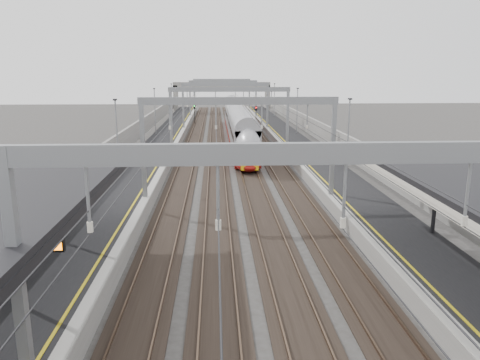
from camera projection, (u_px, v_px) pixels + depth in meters
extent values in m
cube|color=black|center=(160.00, 149.00, 53.74)|extent=(4.00, 120.00, 1.00)
cube|color=black|center=(297.00, 148.00, 54.56)|extent=(4.00, 120.00, 1.00)
cube|color=black|center=(190.00, 153.00, 54.03)|extent=(2.40, 140.00, 0.08)
cube|color=brown|center=(184.00, 152.00, 53.97)|extent=(0.07, 140.00, 0.14)
cube|color=brown|center=(196.00, 152.00, 54.04)|extent=(0.07, 140.00, 0.14)
cube|color=black|center=(216.00, 153.00, 54.18)|extent=(2.40, 140.00, 0.08)
cube|color=brown|center=(210.00, 152.00, 54.12)|extent=(0.07, 140.00, 0.14)
cube|color=brown|center=(222.00, 152.00, 54.20)|extent=(0.07, 140.00, 0.14)
cube|color=black|center=(242.00, 152.00, 54.33)|extent=(2.40, 140.00, 0.08)
cube|color=brown|center=(236.00, 152.00, 54.28)|extent=(0.07, 140.00, 0.14)
cube|color=brown|center=(248.00, 152.00, 54.35)|extent=(0.07, 140.00, 0.14)
cube|color=black|center=(268.00, 152.00, 54.49)|extent=(2.40, 140.00, 0.08)
cube|color=brown|center=(261.00, 151.00, 54.43)|extent=(0.07, 140.00, 0.14)
cube|color=brown|center=(274.00, 151.00, 54.50)|extent=(0.07, 140.00, 0.14)
cube|color=gray|center=(18.00, 282.00, 11.14)|extent=(0.28, 0.28, 6.60)
cube|color=gray|center=(283.00, 154.00, 10.78)|extent=(13.00, 0.25, 0.50)
cube|color=gray|center=(143.00, 148.00, 30.60)|extent=(0.28, 0.28, 6.60)
cube|color=gray|center=(333.00, 147.00, 31.24)|extent=(0.28, 0.28, 6.60)
cube|color=gray|center=(239.00, 101.00, 30.23)|extent=(13.00, 0.25, 0.50)
cube|color=gray|center=(171.00, 118.00, 50.05)|extent=(0.28, 0.28, 6.60)
cube|color=gray|center=(288.00, 118.00, 50.70)|extent=(0.28, 0.28, 6.60)
cube|color=gray|center=(229.00, 89.00, 49.69)|extent=(13.00, 0.25, 0.50)
cube|color=gray|center=(183.00, 105.00, 69.51)|extent=(0.28, 0.28, 6.60)
cube|color=gray|center=(267.00, 105.00, 70.15)|extent=(0.28, 0.28, 6.60)
cube|color=gray|center=(225.00, 84.00, 69.14)|extent=(13.00, 0.25, 0.50)
cube|color=gray|center=(190.00, 98.00, 88.96)|extent=(0.28, 0.28, 6.60)
cube|color=gray|center=(256.00, 98.00, 89.61)|extent=(0.28, 0.28, 6.60)
cube|color=gray|center=(223.00, 82.00, 88.59)|extent=(13.00, 0.25, 0.50)
cube|color=gray|center=(194.00, 94.00, 106.47)|extent=(0.28, 0.28, 6.60)
cube|color=gray|center=(249.00, 94.00, 107.12)|extent=(0.28, 0.28, 6.60)
cube|color=gray|center=(222.00, 80.00, 106.10)|extent=(13.00, 0.25, 0.50)
cylinder|color=#262628|center=(191.00, 102.00, 57.66)|extent=(0.03, 140.00, 0.03)
cylinder|color=#262628|center=(215.00, 102.00, 57.81)|extent=(0.03, 140.00, 0.03)
cylinder|color=#262628|center=(240.00, 102.00, 57.96)|extent=(0.03, 140.00, 0.03)
cylinder|color=#262628|center=(264.00, 102.00, 58.12)|extent=(0.03, 140.00, 0.03)
cylinder|color=black|center=(50.00, 201.00, 22.94)|extent=(0.20, 0.20, 4.00)
cube|color=black|center=(35.00, 243.00, 13.02)|extent=(1.60, 0.15, 0.55)
cube|color=#FF6C05|center=(34.00, 244.00, 12.94)|extent=(1.50, 0.02, 0.42)
cylinder|color=black|center=(436.00, 196.00, 23.93)|extent=(0.20, 0.20, 4.00)
cube|color=gray|center=(222.00, 85.00, 106.36)|extent=(22.00, 2.20, 1.40)
cube|color=gray|center=(176.00, 99.00, 106.53)|extent=(1.00, 2.20, 6.20)
cube|color=gray|center=(267.00, 99.00, 107.60)|extent=(1.00, 2.20, 6.20)
cube|color=gray|center=(131.00, 140.00, 53.33)|extent=(0.30, 120.00, 3.20)
cube|color=gray|center=(325.00, 138.00, 54.48)|extent=(0.30, 120.00, 3.20)
cube|color=maroon|center=(242.00, 147.00, 54.75)|extent=(2.54, 21.66, 0.75)
cube|color=#98989D|center=(242.00, 132.00, 54.34)|extent=(2.54, 21.66, 2.83)
cube|color=black|center=(246.00, 162.00, 47.44)|extent=(1.88, 2.26, 0.47)
cube|color=maroon|center=(234.00, 126.00, 76.19)|extent=(2.54, 21.66, 0.75)
cube|color=#98989D|center=(234.00, 115.00, 75.78)|extent=(2.54, 21.66, 2.83)
cube|color=black|center=(236.00, 134.00, 68.88)|extent=(1.88, 2.26, 0.47)
ellipsoid|color=#98989D|center=(248.00, 150.00, 43.69)|extent=(2.54, 4.90, 3.96)
cube|color=yellow|center=(250.00, 163.00, 41.91)|extent=(1.60, 0.12, 1.41)
cube|color=black|center=(249.00, 146.00, 42.00)|extent=(1.51, 0.55, 0.89)
cylinder|color=black|center=(195.00, 116.00, 83.25)|extent=(0.12, 0.12, 3.00)
cube|color=black|center=(195.00, 107.00, 82.89)|extent=(0.32, 0.22, 0.75)
sphere|color=#0CE526|center=(195.00, 106.00, 82.73)|extent=(0.16, 0.16, 0.16)
cylinder|color=black|center=(246.00, 123.00, 71.31)|extent=(0.12, 0.12, 3.00)
cube|color=black|center=(246.00, 113.00, 70.95)|extent=(0.32, 0.22, 0.75)
sphere|color=red|center=(247.00, 112.00, 70.79)|extent=(0.16, 0.16, 0.16)
cylinder|color=black|center=(256.00, 118.00, 79.78)|extent=(0.12, 0.12, 3.00)
cube|color=black|center=(256.00, 108.00, 79.42)|extent=(0.32, 0.22, 0.75)
sphere|color=red|center=(256.00, 108.00, 79.26)|extent=(0.16, 0.16, 0.16)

